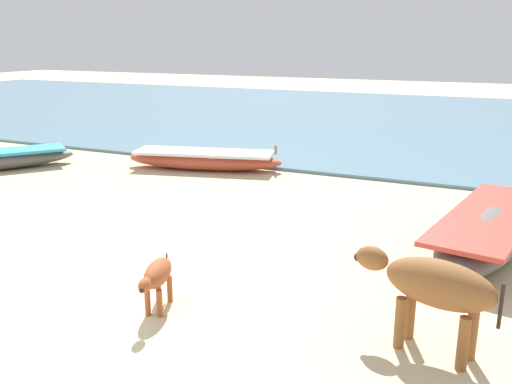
% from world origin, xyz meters
% --- Properties ---
extents(ground, '(80.00, 80.00, 0.00)m').
position_xyz_m(ground, '(0.00, 0.00, 0.00)').
color(ground, beige).
extents(sea_water, '(60.00, 20.00, 0.08)m').
position_xyz_m(sea_water, '(0.00, 18.05, 0.04)').
color(sea_water, slate).
rests_on(sea_water, ground).
extents(fishing_boat_2, '(1.84, 4.33, 0.75)m').
position_xyz_m(fishing_boat_2, '(4.89, 4.62, 0.30)').
color(fishing_boat_2, '#5B5651').
rests_on(fishing_boat_2, ground).
extents(fishing_boat_4, '(3.99, 1.85, 0.66)m').
position_xyz_m(fishing_boat_4, '(-1.76, 7.41, 0.25)').
color(fishing_boat_4, '#B74733').
rests_on(fishing_boat_4, ground).
extents(cow_adult_brown, '(1.54, 0.71, 1.01)m').
position_xyz_m(cow_adult_brown, '(4.48, 1.18, 0.73)').
color(cow_adult_brown, brown).
rests_on(cow_adult_brown, ground).
extents(calf_near_rust, '(0.44, 0.91, 0.60)m').
position_xyz_m(calf_near_rust, '(1.42, 0.77, 0.43)').
color(calf_near_rust, '#9E4C28').
rests_on(calf_near_rust, ground).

